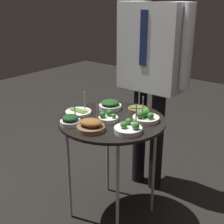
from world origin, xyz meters
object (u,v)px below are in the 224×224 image
object	(u,v)px
bowl_spinach_front_center	(110,105)
waiter_figure	(151,58)
bowl_roast_far_rim	(91,126)
serving_cart	(112,127)
bowl_broccoli_back_right	(128,129)
bowl_broccoli_front_right	(146,117)
bowl_asparagus_center	(79,112)
bowl_asparagus_mid_right	(138,109)
bowl_broccoli_back_left	(108,118)
bowl_spinach_mid_left	(70,120)

from	to	relation	value
bowl_spinach_front_center	waiter_figure	size ratio (longest dim) A/B	0.09
bowl_spinach_front_center	bowl_roast_far_rim	bearing A→B (deg)	-68.45
serving_cart	bowl_broccoli_back_right	size ratio (longest dim) A/B	4.15
bowl_roast_far_rim	bowl_broccoli_front_right	bearing A→B (deg)	61.65
bowl_roast_far_rim	bowl_spinach_front_center	bearing A→B (deg)	111.55
bowl_asparagus_center	bowl_asparagus_mid_right	bearing A→B (deg)	46.64
bowl_broccoli_back_right	bowl_roast_far_rim	bearing A→B (deg)	-148.32
bowl_broccoli_back_left	bowl_broccoli_back_right	bearing A→B (deg)	-16.53
serving_cart	bowl_broccoli_back_right	distance (m)	0.24
bowl_broccoli_front_right	bowl_spinach_mid_left	world-z (taller)	bowl_broccoli_front_right
bowl_asparagus_mid_right	waiter_figure	xyz separation A→B (m)	(-0.07, 0.26, 0.31)
bowl_asparagus_mid_right	bowl_spinach_mid_left	world-z (taller)	bowl_asparagus_mid_right
bowl_broccoli_back_right	bowl_broccoli_front_right	xyz separation A→B (m)	(-0.02, 0.21, 0.00)
serving_cart	bowl_asparagus_center	world-z (taller)	bowl_asparagus_center
bowl_spinach_front_center	serving_cart	bearing A→B (deg)	-47.61
bowl_broccoli_front_right	bowl_spinach_mid_left	size ratio (longest dim) A/B	1.37
bowl_broccoli_back_right	bowl_broccoli_front_right	bearing A→B (deg)	94.12
bowl_asparagus_mid_right	bowl_broccoli_front_right	bearing A→B (deg)	-41.36
bowl_spinach_front_center	bowl_broccoli_front_right	world-z (taller)	bowl_broccoli_front_right
bowl_roast_far_rim	bowl_spinach_front_center	xyz separation A→B (m)	(-0.14, 0.36, -0.00)
bowl_asparagus_center	bowl_broccoli_front_right	xyz separation A→B (m)	(0.43, 0.17, 0.02)
bowl_roast_far_rim	bowl_asparagus_mid_right	distance (m)	0.46
bowl_broccoli_back_right	bowl_asparagus_center	bearing A→B (deg)	175.52
serving_cart	bowl_spinach_front_center	distance (m)	0.21
bowl_broccoli_back_right	bowl_spinach_mid_left	bearing A→B (deg)	-159.55
bowl_spinach_front_center	bowl_asparagus_mid_right	distance (m)	0.20
bowl_spinach_front_center	bowl_asparagus_mid_right	bearing A→B (deg)	27.88
bowl_broccoli_front_right	waiter_figure	xyz separation A→B (m)	(-0.21, 0.39, 0.30)
bowl_spinach_front_center	bowl_spinach_mid_left	size ratio (longest dim) A/B	1.23
bowl_roast_far_rim	bowl_asparagus_mid_right	size ratio (longest dim) A/B	1.13
bowl_spinach_front_center	waiter_figure	xyz separation A→B (m)	(0.11, 0.35, 0.29)
bowl_asparagus_mid_right	bowl_broccoli_back_right	bearing A→B (deg)	-64.63
bowl_spinach_mid_left	bowl_roast_far_rim	bearing A→B (deg)	4.69
bowl_broccoli_back_right	waiter_figure	world-z (taller)	waiter_figure
bowl_asparagus_mid_right	bowl_asparagus_center	bearing A→B (deg)	-133.36
bowl_broccoli_back_left	bowl_spinach_mid_left	size ratio (longest dim) A/B	0.96
serving_cart	bowl_broccoli_back_left	xyz separation A→B (m)	(-0.00, -0.04, 0.08)
bowl_asparagus_center	bowl_spinach_mid_left	size ratio (longest dim) A/B	1.35
bowl_spinach_front_center	bowl_asparagus_center	world-z (taller)	bowl_asparagus_center
serving_cart	bowl_asparagus_center	size ratio (longest dim) A/B	4.26
bowl_roast_far_rim	bowl_broccoli_back_left	bearing A→B (deg)	95.37
bowl_spinach_mid_left	bowl_broccoli_back_left	bearing A→B (deg)	53.34
bowl_broccoli_back_left	waiter_figure	distance (m)	0.61
bowl_asparagus_center	waiter_figure	xyz separation A→B (m)	(0.22, 0.56, 0.31)
bowl_broccoli_back_left	bowl_spinach_mid_left	bearing A→B (deg)	-126.66
serving_cart	waiter_figure	bearing A→B (deg)	92.35
serving_cart	waiter_figure	distance (m)	0.62
serving_cart	bowl_broccoli_back_left	distance (m)	0.09
bowl_asparagus_center	bowl_broccoli_back_right	size ratio (longest dim) A/B	0.97
bowl_roast_far_rim	bowl_broccoli_back_right	bearing A→B (deg)	31.68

